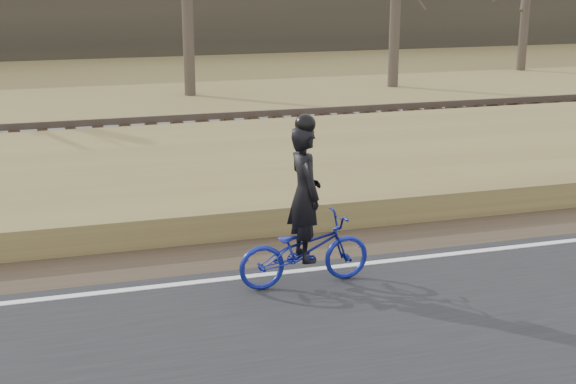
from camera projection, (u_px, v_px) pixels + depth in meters
name	position (u px, v px, depth m)	size (l,w,h in m)	color
cyclist	(305.00, 231.00, 10.23)	(1.78, 0.69, 2.24)	navy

